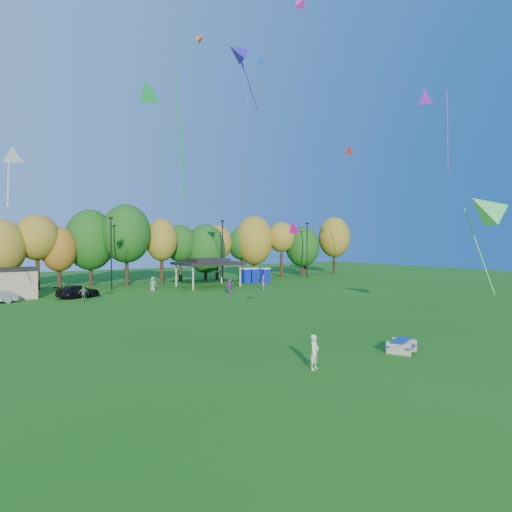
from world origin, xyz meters
TOP-DOWN VIEW (x-y plane):
  - ground at (0.00, 0.00)m, footprint 160.00×160.00m
  - tree_line at (-1.03, 45.51)m, footprint 93.57×10.55m
  - lamp_posts at (2.00, 40.00)m, footprint 64.50×0.25m
  - utility_building at (-10.00, 38.00)m, footprint 6.30×4.30m
  - pavilion at (14.00, 37.00)m, footprint 8.20×6.20m
  - porta_potties at (22.34, 38.13)m, footprint 3.75×2.40m
  - picnic_table at (5.71, -0.76)m, footprint 2.07×1.91m
  - kite_flyer at (-0.48, -0.48)m, footprint 0.72×0.60m
  - car_d at (-3.24, 34.59)m, footprint 5.09×3.34m
  - far_person_0 at (17.74, 29.56)m, footprint 0.68×0.78m
  - far_person_1 at (5.54, 35.32)m, footprint 1.05×1.05m
  - far_person_3 at (12.09, 28.24)m, footprint 1.71×1.35m
  - far_person_4 at (-3.59, 30.96)m, footprint 1.06×0.68m
  - kite_1 at (6.05, 23.71)m, footprint 1.51×1.49m
  - kite_3 at (25.45, 11.89)m, footprint 4.72×3.13m
  - kite_6 at (16.79, 0.82)m, footprint 4.81×4.05m
  - kite_7 at (-5.29, 8.35)m, footprint 3.14×3.87m
  - kite_8 at (3.28, 5.77)m, footprint 1.42×1.28m
  - kite_9 at (-12.08, 9.88)m, footprint 1.41×2.28m
  - kite_10 at (24.22, 21.26)m, footprint 1.81×1.82m
  - kite_11 at (2.19, 10.75)m, footprint 2.94×1.85m
  - kite_13 at (13.82, 24.83)m, footprint 2.03×3.83m
  - kite_14 at (11.33, 15.00)m, footprint 1.36×1.74m

SIDE VIEW (x-z plane):
  - ground at x=0.00m, z-range 0.00..0.00m
  - picnic_table at x=5.71m, z-range 0.06..0.78m
  - car_d at x=-3.24m, z-range 0.00..1.37m
  - far_person_4 at x=-3.59m, z-range 0.00..1.68m
  - kite_flyer at x=-0.48m, z-range 0.00..1.68m
  - far_person_0 at x=17.74m, z-range 0.00..1.81m
  - far_person_3 at x=12.09m, z-range 0.00..1.81m
  - far_person_1 at x=5.54m, z-range 0.00..1.85m
  - porta_potties at x=22.34m, z-range 0.01..2.19m
  - utility_building at x=-10.00m, z-range 0.01..3.26m
  - pavilion at x=14.00m, z-range 1.34..5.11m
  - lamp_posts at x=2.00m, z-range 0.36..9.45m
  - tree_line at x=-1.03m, z-range 0.34..11.49m
  - kite_8 at x=3.28m, z-range 6.55..7.71m
  - kite_6 at x=16.79m, z-range 4.43..12.58m
  - kite_9 at x=-12.08m, z-range 8.95..12.49m
  - kite_7 at x=-5.29m, z-range 11.12..18.51m
  - kite_10 at x=24.22m, z-range 16.17..17.65m
  - kite_11 at x=2.19m, z-range 17.17..21.80m
  - kite_3 at x=25.45m, z-range 16.60..25.07m
  - kite_13 at x=13.82m, z-range 22.88..29.35m
  - kite_1 at x=6.05m, z-range 25.51..26.74m
  - kite_14 at x=11.33m, z-range 26.63..28.26m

